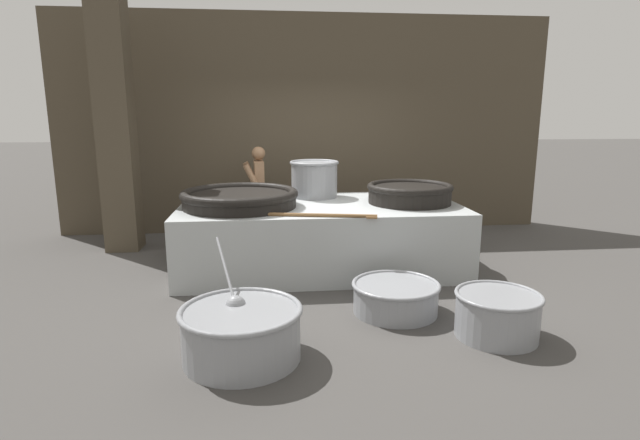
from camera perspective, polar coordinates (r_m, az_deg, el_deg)
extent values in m
plane|color=#474442|center=(6.52, 0.00, -5.36)|extent=(60.00, 60.00, 0.00)
cube|color=#4C4233|center=(8.45, -1.61, 10.78)|extent=(8.07, 0.24, 3.52)
cube|color=#4C4233|center=(7.68, -22.28, 9.76)|extent=(0.46, 0.46, 3.52)
cube|color=#B2B7B7|center=(6.41, 0.00, -1.81)|extent=(3.50, 1.80, 0.83)
cylinder|color=black|center=(6.18, -9.15, 2.21)|extent=(1.38, 1.38, 0.16)
torus|color=black|center=(6.17, -9.18, 2.94)|extent=(1.43, 1.43, 0.11)
cylinder|color=black|center=(6.47, 10.20, 2.83)|extent=(1.04, 1.04, 0.21)
torus|color=black|center=(6.46, 10.23, 3.74)|extent=(1.09, 1.09, 0.08)
cylinder|color=gray|center=(6.83, -0.65, 4.61)|extent=(0.63, 0.63, 0.47)
torus|color=gray|center=(6.81, -0.66, 6.58)|extent=(0.67, 0.67, 0.04)
cylinder|color=brown|center=(5.53, 0.17, 0.55)|extent=(1.21, 0.29, 0.04)
cube|color=brown|center=(5.51, 5.94, 0.33)|extent=(0.14, 0.12, 0.02)
cylinder|color=#8C6647|center=(7.65, -6.83, -0.02)|extent=(0.11, 0.11, 0.72)
cylinder|color=#8C6647|center=(7.80, -6.89, 0.22)|extent=(0.11, 0.11, 0.72)
cube|color=olive|center=(7.69, -6.89, 1.16)|extent=(0.19, 0.23, 0.47)
cube|color=#8C6647|center=(7.62, -6.98, 4.72)|extent=(0.17, 0.45, 0.53)
cylinder|color=#8C6647|center=(7.40, -7.60, 4.47)|extent=(0.30, 0.11, 0.49)
cylinder|color=#8C6647|center=(7.83, -7.72, 4.89)|extent=(0.30, 0.11, 0.49)
sphere|color=#8C6647|center=(7.58, -7.05, 7.57)|extent=(0.20, 0.20, 0.20)
cylinder|color=gray|center=(4.18, -8.96, -12.81)|extent=(0.95, 0.95, 0.42)
torus|color=gray|center=(4.10, -9.05, -10.17)|extent=(1.00, 1.00, 0.05)
cylinder|color=tan|center=(4.14, -9.00, -11.63)|extent=(0.84, 0.84, 0.10)
sphere|color=gray|center=(4.25, -9.63, -9.61)|extent=(0.17, 0.17, 0.17)
cylinder|color=gray|center=(4.47, -10.72, -5.61)|extent=(0.22, 0.61, 0.46)
cylinder|color=gray|center=(4.78, 19.58, -10.29)|extent=(0.72, 0.72, 0.39)
torus|color=gray|center=(4.71, 19.75, -8.10)|extent=(0.76, 0.76, 0.04)
cylinder|color=orange|center=(4.75, 19.65, -9.31)|extent=(0.64, 0.64, 0.10)
cylinder|color=orange|center=(4.69, 21.42, -8.88)|extent=(0.05, 0.05, 0.03)
cylinder|color=orange|center=(4.57, 17.44, -9.19)|extent=(0.05, 0.04, 0.03)
cylinder|color=orange|center=(4.68, 20.33, -8.80)|extent=(0.04, 0.04, 0.04)
cylinder|color=orange|center=(4.70, 20.37, -8.69)|extent=(0.06, 0.06, 0.04)
cylinder|color=orange|center=(4.61, 19.39, -9.11)|extent=(0.03, 0.05, 0.02)
cylinder|color=orange|center=(4.71, 19.77, -8.58)|extent=(0.06, 0.06, 0.04)
cylinder|color=orange|center=(4.77, 20.48, -8.44)|extent=(0.05, 0.07, 0.03)
cylinder|color=gray|center=(5.10, 8.62, -8.85)|extent=(0.84, 0.84, 0.29)
torus|color=gray|center=(5.05, 8.67, -7.32)|extent=(0.88, 0.88, 0.04)
cylinder|color=#6B9347|center=(5.08, 8.64, -8.16)|extent=(0.74, 0.74, 0.07)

